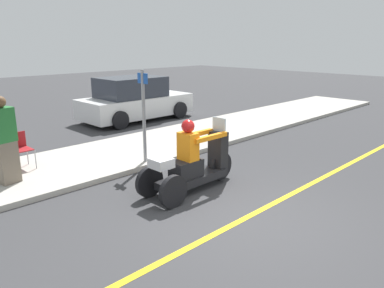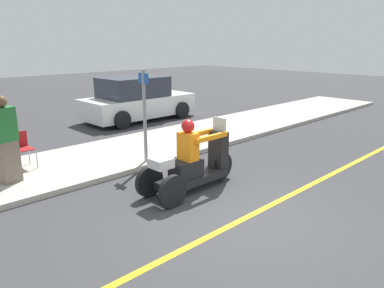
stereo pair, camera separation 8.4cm
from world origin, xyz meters
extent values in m
plane|color=#38383A|center=(0.00, 0.00, 0.00)|extent=(60.00, 60.00, 0.00)
cube|color=gold|center=(0.29, 0.00, 0.00)|extent=(24.00, 0.12, 0.01)
cube|color=#B2ADA3|center=(0.00, 4.60, 0.06)|extent=(28.00, 2.80, 0.12)
cylinder|color=black|center=(1.17, 1.54, 0.31)|extent=(0.62, 0.10, 0.62)
cylinder|color=black|center=(-0.53, 1.20, 0.31)|extent=(0.62, 0.10, 0.62)
cylinder|color=black|center=(-0.53, 1.89, 0.31)|extent=(0.62, 0.10, 0.62)
cube|color=black|center=(0.29, 1.54, 0.25)|extent=(1.60, 0.48, 0.15)
cube|color=black|center=(0.13, 1.54, 0.50)|extent=(0.64, 0.38, 0.36)
cube|color=black|center=(1.07, 1.54, 0.64)|extent=(0.24, 0.38, 0.93)
cube|color=silver|center=(1.09, 1.54, 1.25)|extent=(0.03, 0.35, 0.30)
cube|color=silver|center=(-0.51, 1.54, 0.77)|extent=(0.36, 0.38, 0.18)
cube|color=orange|center=(0.18, 1.54, 0.96)|extent=(0.26, 0.38, 0.55)
sphere|color=red|center=(0.18, 1.54, 1.36)|extent=(0.26, 0.26, 0.26)
cube|color=#38476B|center=(0.31, 1.42, 0.50)|extent=(0.14, 0.14, 0.36)
cube|color=#38476B|center=(0.31, 1.66, 0.50)|extent=(0.14, 0.14, 0.36)
cube|color=orange|center=(0.62, 1.34, 1.09)|extent=(0.89, 0.09, 0.09)
cube|color=orange|center=(0.62, 1.74, 1.09)|extent=(0.89, 0.09, 0.09)
cube|color=#726656|center=(-2.31, 4.27, 0.56)|extent=(0.43, 0.32, 0.87)
cube|color=#267233|center=(-2.31, 4.27, 1.34)|extent=(0.47, 0.33, 0.69)
sphere|color=brown|center=(-2.31, 4.27, 1.80)|extent=(0.24, 0.24, 0.24)
cylinder|color=#A5A8AD|center=(-1.99, 4.76, 0.34)|extent=(0.02, 0.02, 0.44)
cylinder|color=#A5A8AD|center=(-1.55, 4.77, 0.34)|extent=(0.02, 0.02, 0.44)
cylinder|color=#A5A8AD|center=(-2.00, 5.20, 0.34)|extent=(0.02, 0.02, 0.44)
cylinder|color=#A5A8AD|center=(-1.56, 5.21, 0.34)|extent=(0.02, 0.02, 0.44)
cube|color=maroon|center=(-1.77, 4.99, 0.57)|extent=(0.45, 0.45, 0.02)
cube|color=maroon|center=(-1.78, 5.21, 0.75)|extent=(0.44, 0.03, 0.38)
cube|color=silver|center=(3.78, 8.14, 0.54)|extent=(4.31, 1.86, 0.73)
cube|color=#2D333D|center=(3.57, 8.14, 1.28)|extent=(2.37, 1.67, 0.74)
cylinder|color=black|center=(5.18, 7.21, 0.32)|extent=(0.64, 0.22, 0.64)
cylinder|color=black|center=(5.18, 9.07, 0.32)|extent=(0.64, 0.22, 0.64)
cylinder|color=black|center=(2.38, 7.21, 0.32)|extent=(0.64, 0.22, 0.64)
cylinder|color=black|center=(2.38, 9.07, 0.32)|extent=(0.64, 0.22, 0.64)
cylinder|color=gray|center=(0.57, 3.45, 1.22)|extent=(0.08, 0.08, 2.20)
cube|color=#1E51AD|center=(0.57, 3.45, 2.12)|extent=(0.02, 0.36, 0.24)
camera|label=1|loc=(-4.72, -3.53, 2.95)|focal=35.00mm
camera|label=2|loc=(-4.66, -3.59, 2.95)|focal=35.00mm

